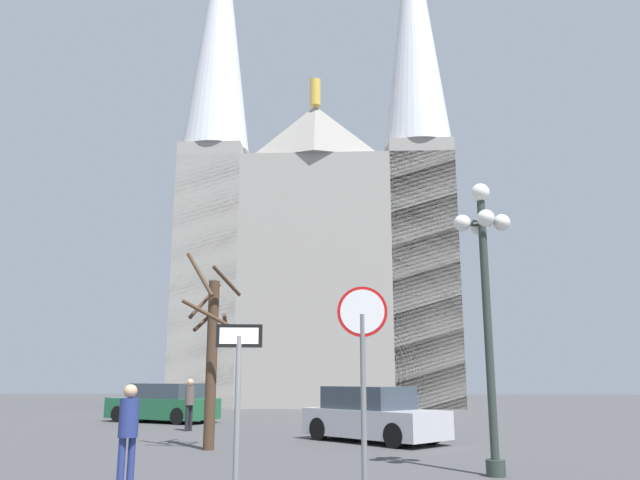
% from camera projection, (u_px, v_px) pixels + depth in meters
% --- Properties ---
extents(cathedral, '(17.58, 11.92, 34.78)m').
position_uv_depth(cathedral, '(318.00, 243.00, 42.08)').
color(cathedral, gray).
rests_on(cathedral, ground).
extents(stop_sign, '(0.74, 0.09, 3.11)m').
position_uv_depth(stop_sign, '(363.00, 352.00, 9.03)').
color(stop_sign, slate).
rests_on(stop_sign, ground).
extents(one_way_arrow_sign, '(0.57, 0.11, 2.45)m').
position_uv_depth(one_way_arrow_sign, '(238.00, 401.00, 7.56)').
color(one_way_arrow_sign, slate).
rests_on(one_way_arrow_sign, ground).
extents(street_lamp, '(1.12, 1.12, 5.67)m').
position_uv_depth(street_lamp, '(485.00, 279.00, 12.41)').
color(street_lamp, '#2D3833').
rests_on(street_lamp, ground).
extents(bare_tree, '(1.49, 1.46, 5.06)m').
position_uv_depth(bare_tree, '(211.00, 352.00, 16.30)').
color(bare_tree, '#473323').
rests_on(bare_tree, ground).
extents(parked_car_near_green, '(4.90, 3.52, 1.53)m').
position_uv_depth(parked_car_near_green, '(163.00, 404.00, 25.48)').
color(parked_car_near_green, '#1E5B38').
rests_on(parked_car_near_green, ground).
extents(parked_car_far_silver, '(4.27, 4.16, 1.53)m').
position_uv_depth(parked_car_far_silver, '(372.00, 416.00, 17.88)').
color(parked_car_far_silver, '#B7B7BC').
rests_on(parked_car_far_silver, ground).
extents(pedestrian_walking, '(0.32, 0.32, 1.73)m').
position_uv_depth(pedestrian_walking, '(190.00, 399.00, 21.45)').
color(pedestrian_walking, black).
rests_on(pedestrian_walking, ground).
extents(pedestrian_standing, '(0.32, 0.32, 1.69)m').
position_uv_depth(pedestrian_standing, '(128.00, 426.00, 10.36)').
color(pedestrian_standing, navy).
rests_on(pedestrian_standing, ground).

